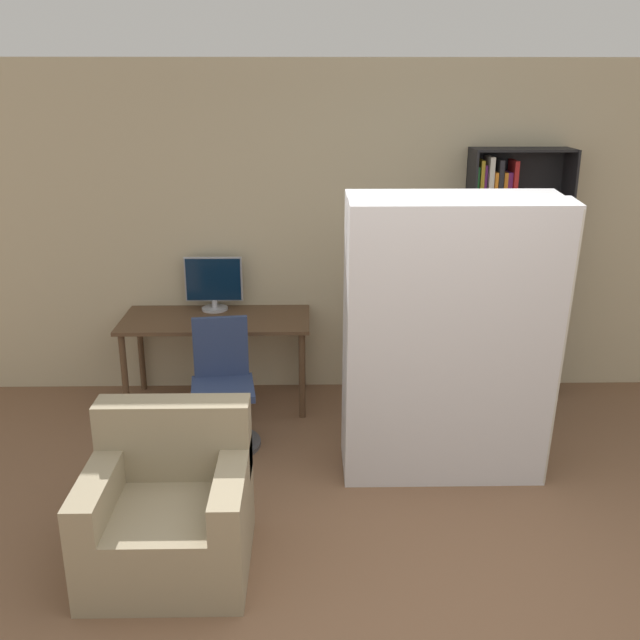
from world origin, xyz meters
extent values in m
plane|color=brown|center=(0.00, 0.00, 0.00)|extent=(16.00, 16.00, 0.00)
cube|color=#C6B793|center=(0.00, 3.06, 1.35)|extent=(8.00, 0.06, 2.70)
cube|color=brown|center=(-1.27, 2.68, 0.72)|extent=(1.49, 0.69, 0.03)
cylinder|color=brown|center=(-1.96, 2.40, 0.35)|extent=(0.05, 0.05, 0.70)
cylinder|color=brown|center=(-0.59, 2.40, 0.35)|extent=(0.05, 0.05, 0.70)
cylinder|color=brown|center=(-1.96, 2.97, 0.35)|extent=(0.05, 0.05, 0.70)
cylinder|color=brown|center=(-0.59, 2.97, 0.35)|extent=(0.05, 0.05, 0.70)
cylinder|color=#B7B7BC|center=(-1.31, 2.90, 0.74)|extent=(0.21, 0.21, 0.02)
cylinder|color=#B7B7BC|center=(-1.31, 2.90, 0.79)|extent=(0.04, 0.04, 0.07)
cube|color=#B7B7BC|center=(-1.31, 2.91, 0.99)|extent=(0.47, 0.02, 0.37)
cube|color=#0A1E38|center=(-1.31, 2.90, 0.99)|extent=(0.44, 0.03, 0.35)
cylinder|color=#4C4C51|center=(-1.15, 1.94, 0.01)|extent=(0.52, 0.52, 0.03)
cylinder|color=#4C4C51|center=(-1.15, 1.94, 0.23)|extent=(0.05, 0.05, 0.39)
cube|color=navy|center=(-1.15, 1.94, 0.45)|extent=(0.49, 0.49, 0.05)
cube|color=navy|center=(-1.17, 2.14, 0.70)|extent=(0.40, 0.09, 0.45)
cube|color=black|center=(0.75, 2.87, 1.02)|extent=(0.02, 0.33, 2.03)
cube|color=black|center=(1.51, 2.87, 1.02)|extent=(0.02, 0.33, 2.03)
cube|color=black|center=(1.13, 3.02, 1.02)|extent=(0.78, 0.02, 2.03)
cube|color=black|center=(1.13, 2.87, 0.01)|extent=(0.75, 0.29, 0.02)
cube|color=black|center=(1.13, 2.87, 0.51)|extent=(0.75, 0.29, 0.02)
cube|color=black|center=(1.13, 2.87, 1.02)|extent=(0.75, 0.29, 0.02)
cube|color=black|center=(1.13, 2.87, 1.52)|extent=(0.75, 0.29, 0.02)
cube|color=black|center=(1.13, 2.87, 2.03)|extent=(0.75, 0.29, 0.02)
cube|color=brown|center=(0.78, 2.83, 0.24)|extent=(0.03, 0.18, 0.44)
cube|color=teal|center=(0.81, 2.86, 0.24)|extent=(0.02, 0.24, 0.44)
cube|color=#7A2D84|center=(0.84, 2.86, 0.21)|extent=(0.04, 0.24, 0.39)
cube|color=gold|center=(0.89, 2.84, 0.17)|extent=(0.04, 0.23, 0.30)
cube|color=#1E4C9E|center=(0.78, 2.86, 0.71)|extent=(0.03, 0.24, 0.37)
cube|color=#287A38|center=(0.81, 2.91, 0.71)|extent=(0.02, 0.21, 0.38)
cube|color=red|center=(0.84, 2.84, 0.72)|extent=(0.04, 0.19, 0.40)
cube|color=gold|center=(0.87, 2.86, 0.74)|extent=(0.02, 0.22, 0.44)
cube|color=#232328|center=(0.91, 2.88, 0.69)|extent=(0.03, 0.24, 0.33)
cube|color=brown|center=(0.94, 2.90, 0.70)|extent=(0.03, 0.16, 0.35)
cube|color=#7A2D84|center=(0.78, 2.89, 1.22)|extent=(0.03, 0.22, 0.39)
cube|color=silver|center=(0.81, 2.82, 1.23)|extent=(0.02, 0.19, 0.42)
cube|color=#1E4C9E|center=(0.85, 2.83, 1.19)|extent=(0.03, 0.22, 0.33)
cube|color=gold|center=(0.88, 2.87, 1.21)|extent=(0.04, 0.24, 0.37)
cube|color=silver|center=(0.91, 2.87, 1.22)|extent=(0.02, 0.20, 0.39)
cube|color=silver|center=(0.94, 2.92, 1.19)|extent=(0.02, 0.18, 0.33)
cube|color=orange|center=(0.97, 2.84, 1.24)|extent=(0.03, 0.22, 0.42)
cube|color=red|center=(1.00, 2.86, 1.18)|extent=(0.03, 0.18, 0.31)
cube|color=#7A2D84|center=(1.04, 2.86, 1.25)|extent=(0.03, 0.22, 0.44)
cube|color=#287A38|center=(0.78, 2.89, 1.71)|extent=(0.03, 0.19, 0.37)
cube|color=gold|center=(0.81, 2.87, 1.74)|extent=(0.03, 0.17, 0.42)
cube|color=#7A2D84|center=(0.84, 2.88, 1.72)|extent=(0.02, 0.18, 0.38)
cube|color=silver|center=(0.88, 2.87, 1.75)|extent=(0.04, 0.23, 0.45)
cube|color=orange|center=(0.91, 2.87, 1.70)|extent=(0.03, 0.23, 0.33)
cube|color=#232328|center=(0.95, 2.87, 1.74)|extent=(0.04, 0.23, 0.42)
cube|color=orange|center=(0.99, 2.89, 1.69)|extent=(0.03, 0.22, 0.33)
cube|color=#7A2D84|center=(1.04, 2.91, 1.69)|extent=(0.04, 0.19, 0.32)
cube|color=red|center=(1.07, 2.89, 1.74)|extent=(0.03, 0.22, 0.41)
cube|color=silver|center=(0.35, 1.39, 0.94)|extent=(1.31, 0.40, 1.89)
cube|color=beige|center=(1.00, 1.39, 0.94)|extent=(0.01, 0.40, 1.85)
cube|color=silver|center=(0.35, 1.69, 0.94)|extent=(1.31, 0.37, 1.88)
cube|color=beige|center=(1.00, 1.69, 0.94)|extent=(0.01, 0.37, 1.85)
cube|color=gray|center=(-1.29, 0.57, 0.20)|extent=(0.85, 0.80, 0.40)
cube|color=gray|center=(-1.29, 0.87, 0.62)|extent=(0.85, 0.20, 0.45)
cube|color=gray|center=(-1.63, 0.57, 0.50)|extent=(0.16, 0.80, 0.20)
cube|color=gray|center=(-0.94, 0.57, 0.50)|extent=(0.16, 0.80, 0.20)
camera|label=1|loc=(-0.54, -2.72, 2.51)|focal=40.00mm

